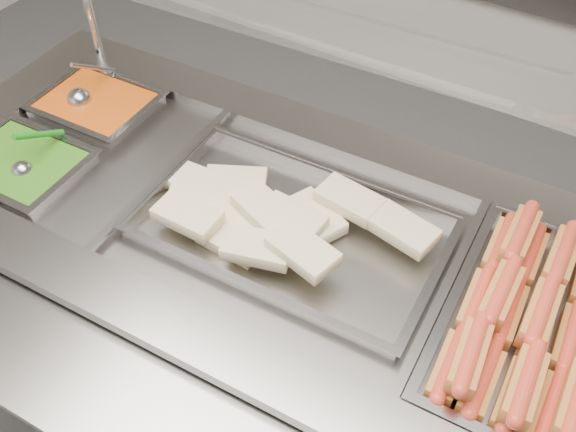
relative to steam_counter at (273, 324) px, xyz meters
The scene contains 11 objects.
steam_counter is the anchor object (origin of this frame).
tray_rail 0.68m from the steam_counter, 86.89° to the right, with size 1.90×0.49×0.05m.
sneeze_guard 0.89m from the steam_counter, 93.11° to the left, with size 1.75×0.40×0.46m.
pan_hotdogs 0.78m from the steam_counter, ahead, with size 0.39×0.60×0.10m.
pan_wraps 0.45m from the steam_counter, ahead, with size 0.74×0.46×0.07m.
pan_beans 0.82m from the steam_counter, behind, with size 0.33×0.27×0.10m.
pan_peas 0.82m from the steam_counter, 164.22° to the right, with size 0.33×0.27×0.10m.
hotdogs_in_buns 0.80m from the steam_counter, ahead, with size 0.35×0.56×0.12m.
tortilla_wraps 0.48m from the steam_counter, 142.79° to the right, with size 0.69×0.36×0.10m.
ladle 0.88m from the steam_counter, behind, with size 0.07×0.20×0.16m.
serving_spoon 0.82m from the steam_counter, 163.20° to the right, with size 0.06×0.19×0.14m.
Camera 1 is at (0.58, -0.41, 2.08)m, focal length 40.00 mm.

